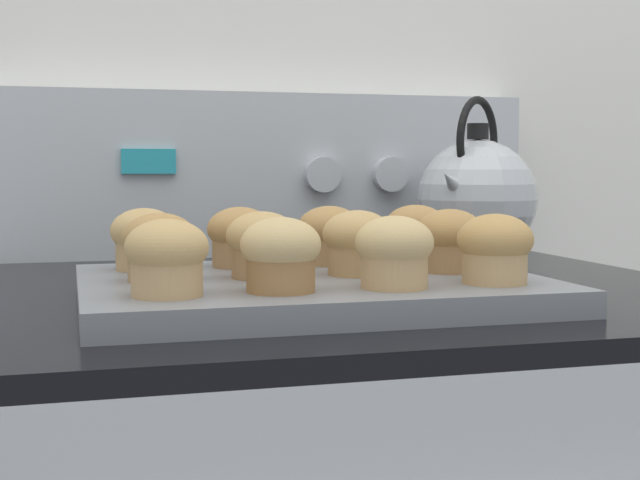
{
  "coord_description": "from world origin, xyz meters",
  "views": [
    {
      "loc": [
        -0.26,
        -0.51,
        1.0
      ],
      "look_at": [
        -0.03,
        0.3,
        0.93
      ],
      "focal_mm": 50.0,
      "sensor_mm": 36.0,
      "label": 1
    }
  ],
  "objects_px": {
    "muffin_r2_c1": "(240,237)",
    "muffin_r2_c3": "(416,233)",
    "muffin_r0_c0": "(167,257)",
    "muffin_r1_c3": "(450,240)",
    "muffin_r0_c1": "(281,254)",
    "muffin_r1_c0": "(159,247)",
    "muffin_r2_c0": "(144,239)",
    "muffin_r1_c1": "(262,244)",
    "muffin_r0_c2": "(394,252)",
    "muffin_r1_c2": "(358,242)",
    "muffin_r2_c2": "(329,235)",
    "muffin_pan": "(310,289)",
    "muffin_r0_c3": "(495,248)",
    "tea_kettle": "(476,197)"
  },
  "relations": [
    {
      "from": "muffin_r0_c0",
      "to": "muffin_r2_c1",
      "type": "xyz_separation_m",
      "value": [
        0.09,
        0.18,
        0.0
      ]
    },
    {
      "from": "muffin_r0_c0",
      "to": "muffin_r1_c0",
      "type": "xyz_separation_m",
      "value": [
        0.0,
        0.09,
        0.0
      ]
    },
    {
      "from": "muffin_r0_c1",
      "to": "muffin_r1_c0",
      "type": "xyz_separation_m",
      "value": [
        -0.08,
        0.09,
        0.0
      ]
    },
    {
      "from": "muffin_r0_c2",
      "to": "muffin_r0_c3",
      "type": "height_order",
      "value": "same"
    },
    {
      "from": "muffin_r0_c0",
      "to": "muffin_r1_c0",
      "type": "height_order",
      "value": "same"
    },
    {
      "from": "muffin_r2_c1",
      "to": "muffin_r2_c3",
      "type": "height_order",
      "value": "same"
    },
    {
      "from": "muffin_r1_c3",
      "to": "muffin_r1_c2",
      "type": "bearing_deg",
      "value": 179.79
    },
    {
      "from": "muffin_r1_c0",
      "to": "muffin_r1_c2",
      "type": "distance_m",
      "value": 0.17
    },
    {
      "from": "muffin_r0_c1",
      "to": "muffin_r1_c3",
      "type": "distance_m",
      "value": 0.2
    },
    {
      "from": "muffin_r0_c2",
      "to": "muffin_r1_c0",
      "type": "relative_size",
      "value": 1.0
    },
    {
      "from": "muffin_r0_c0",
      "to": "muffin_r1_c3",
      "type": "bearing_deg",
      "value": 17.83
    },
    {
      "from": "muffin_r1_c0",
      "to": "muffin_pan",
      "type": "bearing_deg",
      "value": -1.19
    },
    {
      "from": "muffin_r1_c1",
      "to": "muffin_r2_c0",
      "type": "distance_m",
      "value": 0.13
    },
    {
      "from": "muffin_r1_c1",
      "to": "muffin_r2_c3",
      "type": "relative_size",
      "value": 1.0
    },
    {
      "from": "muffin_r1_c0",
      "to": "tea_kettle",
      "type": "height_order",
      "value": "tea_kettle"
    },
    {
      "from": "muffin_r1_c1",
      "to": "muffin_r2_c1",
      "type": "distance_m",
      "value": 0.09
    },
    {
      "from": "muffin_r1_c2",
      "to": "muffin_r2_c0",
      "type": "height_order",
      "value": "same"
    },
    {
      "from": "muffin_r0_c1",
      "to": "muffin_r1_c2",
      "type": "distance_m",
      "value": 0.12
    },
    {
      "from": "muffin_r1_c3",
      "to": "muffin_r0_c0",
      "type": "bearing_deg",
      "value": -162.17
    },
    {
      "from": "muffin_r0_c1",
      "to": "muffin_r1_c2",
      "type": "relative_size",
      "value": 1.0
    },
    {
      "from": "muffin_r1_c1",
      "to": "muffin_r1_c2",
      "type": "distance_m",
      "value": 0.09
    },
    {
      "from": "muffin_r1_c1",
      "to": "muffin_r0_c1",
      "type": "bearing_deg",
      "value": -92.8
    },
    {
      "from": "muffin_r0_c0",
      "to": "muffin_r0_c2",
      "type": "height_order",
      "value": "same"
    },
    {
      "from": "muffin_r2_c0",
      "to": "muffin_r2_c3",
      "type": "bearing_deg",
      "value": -0.31
    },
    {
      "from": "muffin_r2_c1",
      "to": "muffin_r2_c2",
      "type": "height_order",
      "value": "same"
    },
    {
      "from": "tea_kettle",
      "to": "muffin_r0_c0",
      "type": "bearing_deg",
      "value": -138.76
    },
    {
      "from": "muffin_r0_c0",
      "to": "muffin_r1_c1",
      "type": "distance_m",
      "value": 0.13
    },
    {
      "from": "muffin_r0_c1",
      "to": "muffin_r1_c0",
      "type": "height_order",
      "value": "same"
    },
    {
      "from": "muffin_r0_c0",
      "to": "muffin_r0_c3",
      "type": "xyz_separation_m",
      "value": [
        0.27,
        -0.0,
        0.0
      ]
    },
    {
      "from": "muffin_r1_c0",
      "to": "muffin_r2_c3",
      "type": "bearing_deg",
      "value": 18.02
    },
    {
      "from": "muffin_r1_c3",
      "to": "muffin_r2_c0",
      "type": "height_order",
      "value": "same"
    },
    {
      "from": "muffin_pan",
      "to": "muffin_r0_c1",
      "type": "xyz_separation_m",
      "value": [
        -0.05,
        -0.09,
        0.04
      ]
    },
    {
      "from": "muffin_r1_c2",
      "to": "muffin_r2_c2",
      "type": "height_order",
      "value": "same"
    },
    {
      "from": "muffin_r0_c1",
      "to": "muffin_r2_c2",
      "type": "relative_size",
      "value": 1.0
    },
    {
      "from": "muffin_r0_c2",
      "to": "muffin_r2_c1",
      "type": "relative_size",
      "value": 1.0
    },
    {
      "from": "muffin_r0_c2",
      "to": "muffin_r1_c0",
      "type": "distance_m",
      "value": 0.2
    },
    {
      "from": "muffin_r2_c2",
      "to": "tea_kettle",
      "type": "height_order",
      "value": "tea_kettle"
    },
    {
      "from": "muffin_r2_c0",
      "to": "muffin_r2_c2",
      "type": "relative_size",
      "value": 1.0
    },
    {
      "from": "muffin_r1_c0",
      "to": "muffin_r0_c1",
      "type": "bearing_deg",
      "value": -47.22
    },
    {
      "from": "muffin_pan",
      "to": "muffin_r1_c2",
      "type": "bearing_deg",
      "value": -1.66
    },
    {
      "from": "muffin_r1_c3",
      "to": "tea_kettle",
      "type": "relative_size",
      "value": 0.3
    },
    {
      "from": "muffin_r0_c0",
      "to": "muffin_r1_c3",
      "type": "xyz_separation_m",
      "value": [
        0.27,
        0.09,
        0.0
      ]
    },
    {
      "from": "muffin_r0_c0",
      "to": "tea_kettle",
      "type": "xyz_separation_m",
      "value": [
        0.43,
        0.38,
        0.03
      ]
    },
    {
      "from": "muffin_r0_c3",
      "to": "muffin_r1_c2",
      "type": "relative_size",
      "value": 1.0
    },
    {
      "from": "muffin_r0_c2",
      "to": "muffin_r1_c2",
      "type": "distance_m",
      "value": 0.09
    },
    {
      "from": "muffin_r1_c0",
      "to": "muffin_r2_c1",
      "type": "bearing_deg",
      "value": 45.96
    },
    {
      "from": "muffin_r0_c0",
      "to": "muffin_r2_c1",
      "type": "bearing_deg",
      "value": 63.6
    },
    {
      "from": "muffin_r0_c2",
      "to": "tea_kettle",
      "type": "height_order",
      "value": "tea_kettle"
    },
    {
      "from": "muffin_r0_c0",
      "to": "muffin_r1_c0",
      "type": "relative_size",
      "value": 1.0
    },
    {
      "from": "muffin_r0_c1",
      "to": "muffin_r2_c0",
      "type": "xyz_separation_m",
      "value": [
        -0.09,
        0.18,
        0.0
      ]
    }
  ]
}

